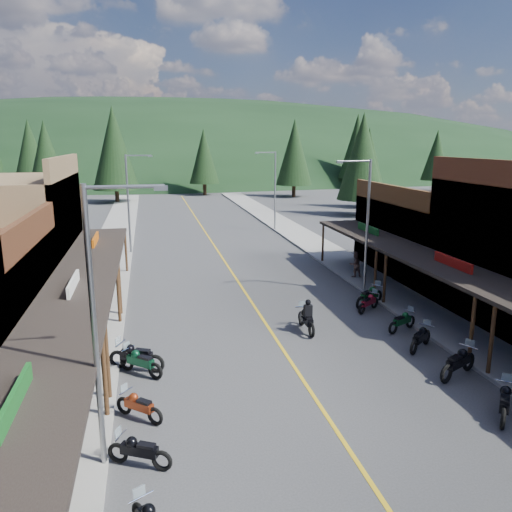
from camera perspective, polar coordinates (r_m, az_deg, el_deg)
ground at (r=21.84m, az=3.64°, el=-11.43°), size 220.00×220.00×0.00m
centerline at (r=40.50m, az=-4.08°, el=0.13°), size 0.15×90.00×0.01m
sidewalk_west at (r=40.23m, az=-16.44°, el=-0.37°), size 3.40×94.00×0.15m
sidewalk_east at (r=42.56m, az=7.59°, el=0.77°), size 3.40×94.00×0.15m
shop_west_3 at (r=31.97m, az=-27.00°, el=1.67°), size 10.90×10.20×8.20m
shop_east_3 at (r=36.58m, az=19.83°, el=2.02°), size 10.90×10.20×6.20m
streetlight_0 at (r=13.94m, az=-17.49°, el=-6.75°), size 2.16×0.18×8.00m
streetlight_1 at (r=41.37m, az=-14.22°, el=6.30°), size 2.16×0.18×8.00m
streetlight_2 at (r=30.18m, az=12.38°, el=4.02°), size 2.16×0.18×8.00m
streetlight_3 at (r=50.86m, az=2.03°, el=7.87°), size 2.16×0.18×8.00m
ridge_hill at (r=154.46m, az=-10.32°, el=9.48°), size 310.00×140.00×60.00m
pine_1 at (r=91.00m, az=-24.41°, el=10.77°), size 5.88×5.88×12.50m
pine_2 at (r=77.23m, az=-15.91°, el=11.78°), size 6.72×6.72×14.00m
pine_3 at (r=85.66m, az=-5.97°, el=11.27°), size 5.04×5.04×11.00m
pine_4 at (r=82.54m, az=4.41°, el=11.76°), size 5.88×5.88×12.50m
pine_5 at (r=99.31m, az=11.47°, el=12.19°), size 6.72×6.72×14.00m
pine_6 at (r=97.81m, az=19.92°, el=10.79°), size 5.04×5.04×11.00m
pine_9 at (r=70.62m, az=12.70°, el=10.58°), size 4.93×4.93×10.80m
pine_10 at (r=70.24m, az=-22.84°, el=10.21°), size 5.38×5.38×11.60m
pine_11 at (r=62.57m, az=12.07°, el=11.07°), size 5.82×5.82×12.40m
bike_west_5 at (r=15.42m, az=-13.20°, el=-20.74°), size 2.01×1.46×1.10m
bike_west_6 at (r=17.59m, az=-13.23°, el=-16.21°), size 1.84×1.74×1.09m
bike_west_7 at (r=20.51m, az=-13.07°, el=-11.58°), size 2.04×1.96×1.21m
bike_west_8 at (r=20.91m, az=-13.53°, el=-10.94°), size 2.43×1.71×1.33m
bike_east_5 at (r=19.12m, az=26.56°, el=-14.56°), size 1.95×2.12×1.24m
bike_east_6 at (r=21.35m, az=22.13°, el=-11.07°), size 2.43×1.75×1.33m
bike_east_7 at (r=23.45m, az=18.31°, el=-8.77°), size 2.03×1.81×1.17m
bike_east_8 at (r=25.36m, az=16.37°, el=-7.06°), size 2.02×1.41×1.10m
bike_east_9 at (r=27.73m, az=12.74°, el=-5.11°), size 1.94×1.65×1.10m
bike_east_10 at (r=28.53m, az=12.85°, el=-4.37°), size 2.37×1.83×1.31m
rider_on_bike at (r=24.37m, az=5.79°, el=-7.07°), size 0.75×2.24×1.70m
pedestrian_east_b at (r=33.88m, az=11.27°, el=-0.93°), size 0.89×0.59×1.71m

